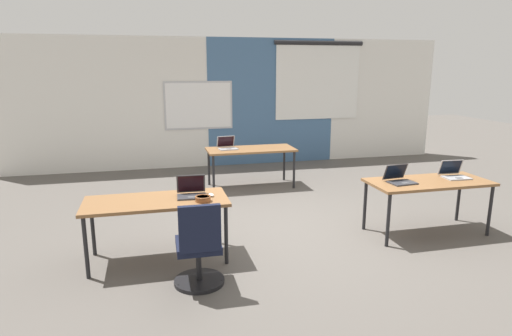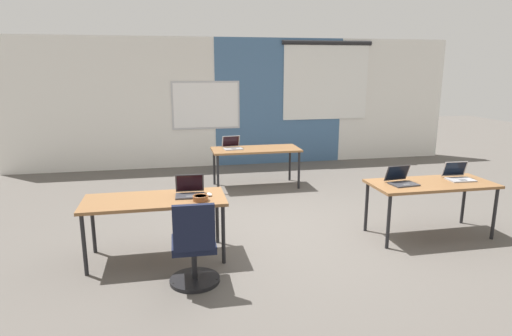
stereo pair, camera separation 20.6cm
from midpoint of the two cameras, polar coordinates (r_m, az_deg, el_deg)
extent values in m
plane|color=#56514C|center=(6.07, 3.12, -7.87)|extent=(24.00, 24.00, 0.00)
cube|color=silver|center=(9.79, -4.00, 8.59)|extent=(10.00, 0.20, 2.80)
cube|color=#42668E|center=(9.89, 1.51, 8.67)|extent=(2.91, 0.01, 2.80)
cube|color=#B7B7BC|center=(9.59, -8.18, 8.16)|extent=(1.48, 0.02, 1.04)
cube|color=white|center=(9.58, -8.18, 8.16)|extent=(1.40, 0.02, 0.96)
cube|color=white|center=(10.19, 7.56, 11.07)|extent=(2.00, 0.02, 1.65)
cylinder|color=black|center=(10.20, 7.72, 16.00)|extent=(2.10, 0.10, 0.10)
cube|color=brown|center=(5.04, -14.14, -4.29)|extent=(1.60, 0.70, 0.04)
cylinder|color=black|center=(4.95, -22.62, -9.71)|extent=(0.04, 0.04, 0.68)
cylinder|color=black|center=(4.92, -5.17, -8.80)|extent=(0.04, 0.04, 0.68)
cylinder|color=black|center=(5.50, -21.72, -7.32)|extent=(0.04, 0.04, 0.68)
cylinder|color=black|center=(5.48, -6.13, -6.50)|extent=(0.04, 0.04, 0.68)
cube|color=brown|center=(6.09, 20.89, -1.75)|extent=(1.60, 0.70, 0.04)
cylinder|color=black|center=(5.57, 16.00, -6.63)|extent=(0.04, 0.04, 0.68)
cylinder|color=black|center=(6.41, 27.62, -5.03)|extent=(0.04, 0.04, 0.68)
cylinder|color=black|center=(6.06, 13.21, -4.83)|extent=(0.04, 0.04, 0.68)
cylinder|color=black|center=(6.85, 24.35, -3.59)|extent=(0.04, 0.04, 0.68)
cube|color=brown|center=(7.94, -1.43, 2.45)|extent=(1.60, 0.70, 0.04)
cylinder|color=black|center=(7.60, -6.38, -0.89)|extent=(0.04, 0.04, 0.68)
cylinder|color=black|center=(7.92, 4.29, -0.27)|extent=(0.04, 0.04, 0.68)
cylinder|color=black|center=(8.18, -6.94, 0.11)|extent=(0.04, 0.04, 0.68)
cylinder|color=black|center=(8.48, 3.03, 0.65)|extent=(0.04, 0.04, 0.68)
cube|color=#9E9EA3|center=(6.35, 24.05, -1.18)|extent=(0.34, 0.25, 0.02)
cube|color=#4C4C4F|center=(6.31, 24.33, -1.21)|extent=(0.09, 0.06, 0.00)
cube|color=#9E9EA3|center=(6.45, 23.39, 0.11)|extent=(0.33, 0.09, 0.21)
cube|color=black|center=(6.44, 23.42, 0.12)|extent=(0.30, 0.08, 0.18)
cube|color=#333338|center=(5.83, 17.74, -1.87)|extent=(0.35, 0.26, 0.02)
cube|color=#4C4C4F|center=(5.79, 18.05, -1.89)|extent=(0.10, 0.07, 0.00)
cube|color=#333338|center=(5.92, 16.91, -0.46)|extent=(0.34, 0.12, 0.21)
cube|color=black|center=(5.92, 16.94, -0.46)|extent=(0.30, 0.10, 0.18)
cube|color=#9E9EA3|center=(7.87, -4.44, 2.52)|extent=(0.35, 0.27, 0.02)
cube|color=#4C4C4F|center=(7.81, -4.34, 2.53)|extent=(0.10, 0.07, 0.00)
cube|color=#9E9EA3|center=(7.99, -4.75, 3.50)|extent=(0.34, 0.11, 0.21)
cube|color=black|center=(7.98, -4.74, 3.51)|extent=(0.30, 0.10, 0.18)
cube|color=#333338|center=(5.04, -9.61, -3.73)|extent=(0.34, 0.25, 0.02)
cube|color=#4C4C4F|center=(4.99, -9.60, -3.79)|extent=(0.09, 0.06, 0.00)
cube|color=#333338|center=(5.14, -9.70, -2.05)|extent=(0.33, 0.07, 0.22)
cube|color=black|center=(5.14, -9.70, -2.05)|extent=(0.30, 0.06, 0.19)
ellipsoid|color=silver|center=(5.05, -7.09, -3.53)|extent=(0.08, 0.11, 0.03)
cylinder|color=black|center=(4.68, -8.76, -14.49)|extent=(0.52, 0.52, 0.04)
cylinder|color=black|center=(4.59, -8.85, -12.39)|extent=(0.06, 0.06, 0.34)
cube|color=black|center=(4.51, -8.94, -9.98)|extent=(0.45, 0.45, 0.08)
cube|color=black|center=(4.18, -8.82, -7.90)|extent=(0.40, 0.07, 0.46)
sphere|color=black|center=(4.89, -8.98, -13.21)|extent=(0.04, 0.04, 0.04)
sphere|color=black|center=(4.63, -5.86, -14.68)|extent=(0.04, 0.04, 0.04)
sphere|color=black|center=(4.61, -11.55, -15.04)|extent=(0.04, 0.04, 0.04)
cylinder|color=brown|center=(4.87, -8.20, -4.06)|extent=(0.17, 0.17, 0.05)
torus|color=brown|center=(4.86, -8.21, -3.75)|extent=(0.18, 0.18, 0.02)
cylinder|color=#B26628|center=(4.86, -8.21, -3.82)|extent=(0.14, 0.14, 0.01)
camera|label=1|loc=(0.10, -91.06, -0.25)|focal=30.39mm
camera|label=2|loc=(0.10, 88.94, 0.25)|focal=30.39mm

